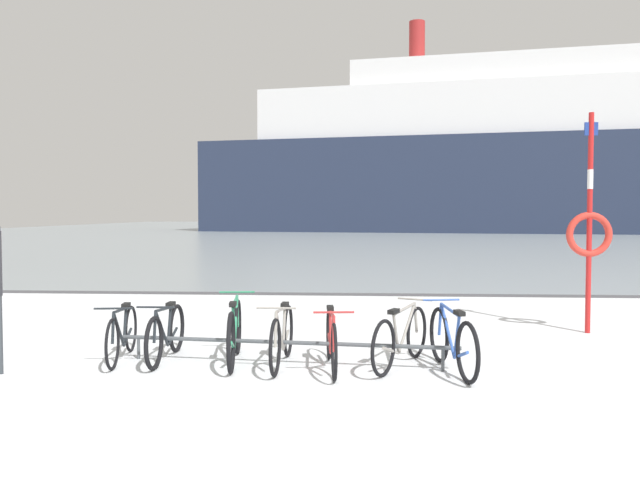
{
  "coord_description": "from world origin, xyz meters",
  "views": [
    {
      "loc": [
        1.92,
        -4.42,
        1.88
      ],
      "look_at": [
        1.22,
        6.96,
        1.38
      ],
      "focal_mm": 35.6,
      "sensor_mm": 36.0,
      "label": 1
    }
  ],
  "objects_px": {
    "rescue_post": "(589,228)",
    "ferry_ship": "(508,160)",
    "bicycle_0": "(122,334)",
    "bicycle_1": "(166,334)",
    "bicycle_2": "(235,333)",
    "bicycle_4": "(331,340)",
    "bicycle_6": "(452,341)",
    "bicycle_3": "(282,337)",
    "bicycle_5": "(401,338)"
  },
  "relations": [
    {
      "from": "bicycle_4",
      "to": "rescue_post",
      "type": "bearing_deg",
      "value": 33.23
    },
    {
      "from": "bicycle_0",
      "to": "ferry_ship",
      "type": "height_order",
      "value": "ferry_ship"
    },
    {
      "from": "bicycle_4",
      "to": "bicycle_6",
      "type": "distance_m",
      "value": 1.42
    },
    {
      "from": "bicycle_0",
      "to": "bicycle_2",
      "type": "bearing_deg",
      "value": -1.75
    },
    {
      "from": "bicycle_6",
      "to": "ferry_ship",
      "type": "height_order",
      "value": "ferry_ship"
    },
    {
      "from": "ferry_ship",
      "to": "bicycle_6",
      "type": "bearing_deg",
      "value": -103.54
    },
    {
      "from": "bicycle_2",
      "to": "rescue_post",
      "type": "bearing_deg",
      "value": 24.1
    },
    {
      "from": "bicycle_1",
      "to": "bicycle_4",
      "type": "bearing_deg",
      "value": -8.84
    },
    {
      "from": "rescue_post",
      "to": "bicycle_5",
      "type": "bearing_deg",
      "value": -142.33
    },
    {
      "from": "bicycle_3",
      "to": "bicycle_6",
      "type": "relative_size",
      "value": 1.01
    },
    {
      "from": "rescue_post",
      "to": "bicycle_1",
      "type": "bearing_deg",
      "value": -159.71
    },
    {
      "from": "bicycle_0",
      "to": "bicycle_1",
      "type": "xyz_separation_m",
      "value": [
        0.56,
        0.02,
        0.0
      ]
    },
    {
      "from": "bicycle_0",
      "to": "rescue_post",
      "type": "distance_m",
      "value": 7.05
    },
    {
      "from": "bicycle_1",
      "to": "bicycle_6",
      "type": "distance_m",
      "value": 3.56
    },
    {
      "from": "bicycle_1",
      "to": "bicycle_3",
      "type": "height_order",
      "value": "bicycle_3"
    },
    {
      "from": "bicycle_6",
      "to": "bicycle_4",
      "type": "bearing_deg",
      "value": 178.47
    },
    {
      "from": "bicycle_2",
      "to": "bicycle_4",
      "type": "xyz_separation_m",
      "value": [
        1.22,
        -0.26,
        -0.03
      ]
    },
    {
      "from": "bicycle_4",
      "to": "rescue_post",
      "type": "xyz_separation_m",
      "value": [
        3.89,
        2.55,
        1.28
      ]
    },
    {
      "from": "bicycle_5",
      "to": "ferry_ship",
      "type": "distance_m",
      "value": 54.38
    },
    {
      "from": "bicycle_1",
      "to": "bicycle_3",
      "type": "bearing_deg",
      "value": -7.08
    },
    {
      "from": "bicycle_4",
      "to": "rescue_post",
      "type": "distance_m",
      "value": 4.82
    },
    {
      "from": "bicycle_4",
      "to": "ferry_ship",
      "type": "distance_m",
      "value": 54.78
    },
    {
      "from": "bicycle_2",
      "to": "rescue_post",
      "type": "relative_size",
      "value": 0.51
    },
    {
      "from": "bicycle_5",
      "to": "bicycle_0",
      "type": "bearing_deg",
      "value": 178.21
    },
    {
      "from": "bicycle_6",
      "to": "bicycle_1",
      "type": "bearing_deg",
      "value": 174.09
    },
    {
      "from": "bicycle_1",
      "to": "bicycle_2",
      "type": "height_order",
      "value": "bicycle_2"
    },
    {
      "from": "bicycle_2",
      "to": "bicycle_6",
      "type": "bearing_deg",
      "value": -6.46
    },
    {
      "from": "bicycle_1",
      "to": "rescue_post",
      "type": "distance_m",
      "value": 6.53
    },
    {
      "from": "bicycle_4",
      "to": "bicycle_5",
      "type": "xyz_separation_m",
      "value": [
        0.84,
        0.2,
        0.0
      ]
    },
    {
      "from": "bicycle_5",
      "to": "bicycle_6",
      "type": "distance_m",
      "value": 0.63
    },
    {
      "from": "bicycle_6",
      "to": "rescue_post",
      "type": "relative_size",
      "value": 0.49
    },
    {
      "from": "bicycle_2",
      "to": "bicycle_4",
      "type": "distance_m",
      "value": 1.25
    },
    {
      "from": "bicycle_3",
      "to": "rescue_post",
      "type": "relative_size",
      "value": 0.5
    },
    {
      "from": "bicycle_3",
      "to": "bicycle_0",
      "type": "bearing_deg",
      "value": 175.44
    },
    {
      "from": "bicycle_3",
      "to": "bicycle_6",
      "type": "bearing_deg",
      "value": -5.05
    },
    {
      "from": "bicycle_0",
      "to": "bicycle_1",
      "type": "height_order",
      "value": "bicycle_1"
    },
    {
      "from": "bicycle_0",
      "to": "bicycle_4",
      "type": "height_order",
      "value": "bicycle_4"
    },
    {
      "from": "bicycle_0",
      "to": "bicycle_6",
      "type": "distance_m",
      "value": 4.11
    },
    {
      "from": "bicycle_6",
      "to": "rescue_post",
      "type": "height_order",
      "value": "rescue_post"
    },
    {
      "from": "bicycle_4",
      "to": "ferry_ship",
      "type": "bearing_deg",
      "value": 75.0
    },
    {
      "from": "bicycle_6",
      "to": "bicycle_5",
      "type": "bearing_deg",
      "value": 158.06
    },
    {
      "from": "bicycle_2",
      "to": "bicycle_6",
      "type": "height_order",
      "value": "bicycle_2"
    },
    {
      "from": "bicycle_4",
      "to": "bicycle_2",
      "type": "bearing_deg",
      "value": 167.9
    },
    {
      "from": "bicycle_3",
      "to": "bicycle_4",
      "type": "relative_size",
      "value": 1.0
    },
    {
      "from": "bicycle_3",
      "to": "bicycle_5",
      "type": "height_order",
      "value": "bicycle_3"
    },
    {
      "from": "rescue_post",
      "to": "ferry_ship",
      "type": "height_order",
      "value": "ferry_ship"
    },
    {
      "from": "bicycle_0",
      "to": "ferry_ship",
      "type": "relative_size",
      "value": 0.03
    },
    {
      "from": "bicycle_5",
      "to": "bicycle_4",
      "type": "bearing_deg",
      "value": -166.91
    },
    {
      "from": "rescue_post",
      "to": "ferry_ship",
      "type": "bearing_deg",
      "value": 78.47
    },
    {
      "from": "bicycle_2",
      "to": "bicycle_4",
      "type": "relative_size",
      "value": 1.03
    }
  ]
}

